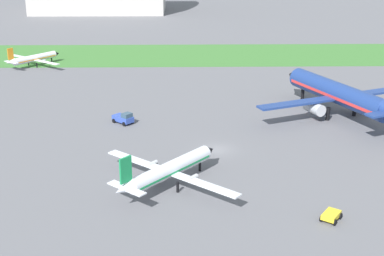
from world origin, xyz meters
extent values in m
plane|color=slate|center=(0.00, 0.00, 0.00)|extent=(600.00, 600.00, 0.00)
cube|color=#3D7533|center=(0.00, 66.69, 0.04)|extent=(360.00, 28.00, 0.08)
cylinder|color=white|center=(-40.34, 54.43, 1.95)|extent=(8.54, 10.15, 1.62)
cone|color=black|center=(-36.29, 59.50, 1.95)|extent=(2.25, 2.26, 1.59)
cone|color=white|center=(-44.58, 49.10, 2.15)|extent=(2.56, 2.69, 1.46)
cube|color=orange|center=(-40.34, 54.43, 1.82)|extent=(8.17, 9.66, 0.23)
cube|color=white|center=(-44.03, 56.95, 1.66)|extent=(7.69, 6.45, 0.16)
cube|color=white|center=(-37.05, 51.39, 1.66)|extent=(7.69, 6.45, 0.16)
cylinder|color=#B7BABF|center=(-42.49, 56.31, 1.66)|extent=(1.21, 1.34, 0.52)
cylinder|color=#B7BABF|center=(-38.02, 52.75, 1.66)|extent=(1.21, 1.34, 0.52)
cube|color=orange|center=(-44.38, 49.35, 4.05)|extent=(1.06, 1.26, 2.60)
cube|color=white|center=(-45.27, 50.06, 2.11)|extent=(2.38, 2.18, 0.13)
cube|color=white|center=(-43.49, 48.64, 2.11)|extent=(2.38, 2.18, 0.13)
cylinder|color=black|center=(-37.30, 58.23, 0.57)|extent=(0.29, 0.29, 1.14)
cylinder|color=black|center=(-42.10, 54.79, 0.57)|extent=(0.29, 0.29, 1.14)
cylinder|color=black|center=(-39.58, 52.79, 0.57)|extent=(0.29, 0.29, 1.14)
cylinder|color=silver|center=(-6.45, -11.74, 2.27)|extent=(10.31, 11.57, 1.89)
cone|color=black|center=(-1.52, -5.99, 2.27)|extent=(2.64, 2.64, 1.85)
cone|color=silver|center=(-11.62, -17.77, 2.51)|extent=(3.02, 3.12, 1.70)
cube|color=#198C4C|center=(-6.45, -11.74, 2.13)|extent=(9.84, 11.02, 0.26)
cube|color=silver|center=(-10.64, -8.64, 1.94)|extent=(8.76, 7.78, 0.19)
cube|color=silver|center=(-2.74, -15.41, 1.94)|extent=(8.76, 7.78, 0.19)
cylinder|color=#B7BABF|center=(-8.88, -9.45, 1.94)|extent=(1.45, 1.54, 0.61)
cylinder|color=#B7BABF|center=(-3.82, -13.79, 1.94)|extent=(1.45, 1.54, 0.61)
cube|color=#198C4C|center=(-11.37, -17.48, 4.73)|extent=(1.28, 1.44, 3.03)
cube|color=silver|center=(-12.38, -16.62, 2.46)|extent=(2.75, 2.59, 0.15)
cube|color=silver|center=(-10.37, -18.34, 2.46)|extent=(2.75, 2.59, 0.15)
cylinder|color=black|center=(-2.75, -7.43, 0.66)|extent=(0.34, 0.34, 1.32)
cylinder|color=black|center=(-8.48, -11.24, 0.66)|extent=(0.34, 0.34, 1.32)
cylinder|color=black|center=(-5.64, -13.68, 0.66)|extent=(0.34, 0.34, 1.32)
cylinder|color=navy|center=(21.53, 15.52, 4.07)|extent=(12.35, 23.00, 3.58)
cone|color=black|center=(16.50, 27.53, 4.07)|extent=(4.49, 4.36, 3.51)
cube|color=red|center=(21.53, 15.52, 3.80)|extent=(11.91, 21.83, 0.50)
cube|color=navy|center=(14.57, 11.90, 3.44)|extent=(15.29, 8.13, 0.36)
cube|color=navy|center=(28.99, 17.93, 3.44)|extent=(15.29, 8.13, 0.36)
cylinder|color=#B7BABF|center=(17.17, 12.99, 2.16)|extent=(3.32, 4.36, 1.97)
cylinder|color=#B7BABF|center=(26.39, 16.85, 2.16)|extent=(3.32, 4.36, 1.97)
cube|color=navy|center=(24.45, 2.63, 4.43)|extent=(4.96, 3.56, 0.29)
cylinder|color=black|center=(17.76, 24.53, 1.14)|extent=(0.64, 0.64, 2.28)
cylinder|color=black|center=(19.56, 12.93, 1.14)|extent=(0.64, 0.64, 2.28)
cylinder|color=black|center=(24.75, 15.10, 1.14)|extent=(0.64, 0.64, 2.28)
cube|color=#334FB2|center=(-14.90, 12.03, 0.80)|extent=(3.87, 3.76, 0.90)
cube|color=#334C60|center=(-14.16, 11.35, 1.60)|extent=(1.98, 1.99, 0.70)
cylinder|color=black|center=(-13.37, 11.85, 0.35)|extent=(0.69, 0.66, 0.70)
cylinder|color=black|center=(-14.58, 10.52, 0.35)|extent=(0.69, 0.66, 0.70)
cylinder|color=black|center=(-15.23, 13.54, 0.35)|extent=(0.69, 0.66, 0.70)
cylinder|color=black|center=(-16.44, 12.21, 0.35)|extent=(0.69, 0.66, 0.70)
cube|color=yellow|center=(11.14, -20.76, 0.62)|extent=(2.62, 2.82, 0.55)
cylinder|color=black|center=(11.26, -21.88, 0.35)|extent=(0.61, 0.71, 0.70)
cylinder|color=black|center=(10.04, -21.01, 0.35)|extent=(0.61, 0.71, 0.70)
cylinder|color=black|center=(12.24, -20.52, 0.35)|extent=(0.61, 0.71, 0.70)
cylinder|color=black|center=(11.02, -19.64, 0.35)|extent=(0.61, 0.71, 0.70)
camera|label=1|loc=(-5.01, -71.68, 29.06)|focal=49.69mm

